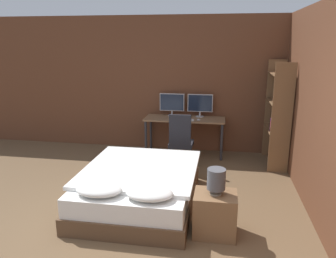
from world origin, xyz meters
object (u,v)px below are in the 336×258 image
Objects in this scene: bedside_lamp at (216,179)px; office_chair at (181,147)px; nightstand at (215,214)px; keyboard at (184,120)px; monitor_left at (172,103)px; bookshelf at (279,111)px; computer_mouse at (199,120)px; monitor_right at (200,104)px; desk at (185,123)px; bed at (139,187)px.

bedside_lamp is 2.17m from office_chair.
keyboard reaches higher than nightstand.
bookshelf is at bearing -14.36° from monitor_left.
monitor_left reaches higher than nightstand.
computer_mouse is 0.07× the size of office_chair.
monitor_right is (0.56, 0.00, 0.00)m from monitor_left.
computer_mouse is (-0.40, 2.57, 0.07)m from bedside_lamp.
bedside_lamp is at bearing -76.00° from desk.
desk is at bearing -32.40° from monitor_left.
monitor_right is 1.11m from office_chair.
bedside_lamp is 0.31× the size of office_chair.
keyboard reaches higher than bed.
bookshelf reaches higher than bedside_lamp.
monitor_left is at bearing 128.50° from keyboard.
nightstand is at bearing -71.72° from monitor_left.
bookshelf is at bearing 67.23° from bedside_lamp.
bed is 3.74× the size of nightstand.
computer_mouse is (-0.40, 2.57, 0.51)m from nightstand.
office_chair is (0.38, 1.49, 0.12)m from bed.
bedside_lamp is 0.61× the size of monitor_right.
monitor_right is 1.28× the size of keyboard.
desk reaches higher than nightstand.
nightstand is 3.17m from monitor_left.
nightstand is 0.43m from bedside_lamp.
monitor_right is (0.65, 2.37, 0.74)m from bed.
keyboard is at bearing 180.00° from computer_mouse.
bed is 6.27× the size of bedside_lamp.
bedside_lamp is at bearing 0.00° from nightstand.
monitor_left is 1.28× the size of keyboard.
bed is at bearing 152.18° from bedside_lamp.
desk is at bearing 148.26° from computer_mouse.
monitor_left is (0.08, 2.37, 0.74)m from bed.
monitor_right is at bearing 90.30° from computer_mouse.
monitor_right is 7.08× the size of computer_mouse.
computer_mouse is (0.57, -0.35, -0.24)m from monitor_left.
keyboard is 0.39× the size of office_chair.
office_chair is at bearing -116.80° from computer_mouse.
bookshelf is at bearing -6.18° from computer_mouse.
bedside_lamp is 0.16× the size of bookshelf.
desk is 0.20m from keyboard.
monitor_left is at bearing 87.98° from bed.
nightstand is 1.03× the size of monitor_left.
bookshelf is (1.02, 2.42, 0.76)m from nightstand.
keyboard is at bearing 79.74° from bed.
keyboard is (-0.28, -0.35, -0.25)m from monitor_right.
bookshelf reaches higher than bed.
monitor_left reaches higher than keyboard.
bed is 4.93× the size of keyboard.
computer_mouse is at bearing -32.07° from monitor_left.
bedside_lamp reaches higher than keyboard.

